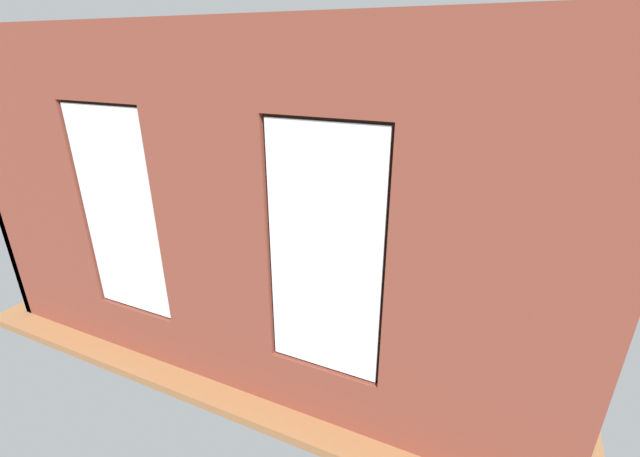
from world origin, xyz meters
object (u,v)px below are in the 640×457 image
at_px(couch_left, 504,288).
at_px(table_plant_small, 316,233).
at_px(coffee_table, 345,244).
at_px(potted_plant_foreground_right, 255,189).
at_px(remote_gray, 345,241).
at_px(media_console, 204,217).
at_px(tv_flatscreen, 200,186).
at_px(potted_plant_mid_room_small, 404,249).
at_px(potted_plant_by_left_couch, 483,244).
at_px(cup_ceramic, 336,234).
at_px(couch_by_window, 243,318).
at_px(potted_plant_corner_near_left, 522,222).
at_px(potted_plant_corner_far_left, 511,386).
at_px(potted_plant_between_couches, 361,312).
at_px(potted_plant_beside_window_right, 150,277).

xyz_separation_m(couch_left, table_plant_small, (2.93, -0.22, 0.20)).
relative_size(coffee_table, potted_plant_foreground_right, 2.09).
relative_size(remote_gray, media_console, 0.14).
bearing_deg(tv_flatscreen, remote_gray, 175.57).
xyz_separation_m(potted_plant_mid_room_small, potted_plant_by_left_couch, (-1.13, -0.89, -0.06)).
bearing_deg(cup_ceramic, tv_flatscreen, -2.61).
distance_m(media_console, tv_flatscreen, 0.63).
distance_m(couch_by_window, remote_gray, 2.44).
bearing_deg(potted_plant_corner_near_left, cup_ceramic, 29.90).
relative_size(cup_ceramic, potted_plant_corner_far_left, 0.13).
bearing_deg(table_plant_small, potted_plant_foreground_right, -37.76).
bearing_deg(potted_plant_by_left_couch, table_plant_small, 25.71).
bearing_deg(coffee_table, potted_plant_between_couches, 115.27).
bearing_deg(potted_plant_corner_far_left, cup_ceramic, -42.97).
xyz_separation_m(coffee_table, table_plant_small, (0.47, 0.13, 0.16)).
bearing_deg(potted_plant_corner_far_left, potted_plant_beside_window_right, -0.04).
relative_size(cup_ceramic, potted_plant_foreground_right, 0.14).
distance_m(coffee_table, potted_plant_by_left_couch, 2.34).
relative_size(cup_ceramic, potted_plant_beside_window_right, 0.08).
xyz_separation_m(media_console, potted_plant_mid_room_small, (-4.03, 0.04, 0.11)).
bearing_deg(couch_by_window, potted_plant_corner_far_left, 178.08).
xyz_separation_m(tv_flatscreen, potted_plant_between_couches, (-4.21, 2.60, -0.11)).
xyz_separation_m(cup_ceramic, potted_plant_by_left_couch, (-2.26, -0.98, -0.15)).
xyz_separation_m(couch_by_window, potted_plant_foreground_right, (2.43, -4.08, 0.14)).
xyz_separation_m(potted_plant_corner_far_left, potted_plant_by_left_couch, (0.55, -3.60, -0.21)).
xyz_separation_m(coffee_table, potted_plant_mid_room_small, (-0.94, -0.20, 0.01)).
bearing_deg(potted_plant_foreground_right, potted_plant_corner_far_left, 142.29).
xyz_separation_m(table_plant_small, potted_plant_by_left_couch, (-2.53, -1.22, -0.22)).
bearing_deg(potted_plant_beside_window_right, cup_ceramic, -119.98).
height_order(remote_gray, media_console, media_console).
bearing_deg(potted_plant_between_couches, media_console, -31.64).
distance_m(couch_left, cup_ceramic, 2.70).
relative_size(table_plant_small, media_console, 0.19).
bearing_deg(potted_plant_foreground_right, potted_plant_corner_near_left, -179.47).
xyz_separation_m(potted_plant_corner_far_left, potted_plant_beside_window_right, (4.32, -0.00, 0.10)).
bearing_deg(potted_plant_beside_window_right, couch_left, -152.67).
xyz_separation_m(potted_plant_beside_window_right, potted_plant_corner_near_left, (-4.32, -4.23, -0.06)).
height_order(table_plant_small, potted_plant_corner_near_left, potted_plant_corner_near_left).
relative_size(potted_plant_foreground_right, potted_plant_corner_near_left, 0.81).
relative_size(potted_plant_mid_room_small, potted_plant_corner_near_left, 0.61).
relative_size(potted_plant_corner_far_left, potted_plant_beside_window_right, 0.63).
xyz_separation_m(cup_ceramic, remote_gray, (-0.20, 0.11, -0.04)).
distance_m(couch_by_window, potted_plant_between_couches, 1.55).
bearing_deg(potted_plant_foreground_right, media_console, 78.20).
distance_m(potted_plant_foreground_right, potted_plant_by_left_couch, 4.90).
distance_m(potted_plant_corner_far_left, potted_plant_corner_near_left, 4.23).
distance_m(potted_plant_foreground_right, potted_plant_corner_near_left, 5.41).
height_order(couch_by_window, remote_gray, couch_by_window).
relative_size(table_plant_small, potted_plant_between_couches, 0.16).
bearing_deg(couch_left, table_plant_small, -92.93).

